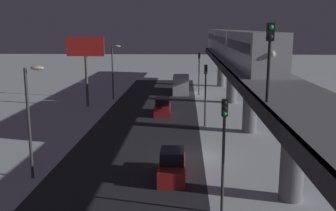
% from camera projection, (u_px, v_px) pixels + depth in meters
% --- Properties ---
extents(ground_plane, '(240.00, 240.00, 0.00)m').
position_uv_depth(ground_plane, '(189.00, 156.00, 30.75)').
color(ground_plane, silver).
extents(avenue_asphalt, '(11.00, 91.10, 0.01)m').
position_uv_depth(avenue_asphalt, '(134.00, 155.00, 30.94)').
color(avenue_asphalt, '#28282D').
rests_on(avenue_asphalt, ground_plane).
extents(elevated_railway, '(5.00, 91.10, 6.29)m').
position_uv_depth(elevated_railway, '(267.00, 89.00, 29.42)').
color(elevated_railway, slate).
rests_on(elevated_railway, ground_plane).
extents(subway_train, '(2.94, 55.47, 3.40)m').
position_uv_depth(subway_train, '(230.00, 42.00, 55.15)').
color(subway_train, '#B7BABF').
rests_on(subway_train, elevated_railway).
extents(rail_signal, '(0.36, 0.41, 4.00)m').
position_uv_depth(rail_signal, '(270.00, 49.00, 19.28)').
color(rail_signal, black).
rests_on(rail_signal, elevated_railway).
extents(sedan_red, '(1.91, 4.42, 1.97)m').
position_uv_depth(sedan_red, '(163.00, 108.00, 45.61)').
color(sedan_red, '#A51E1E').
rests_on(sedan_red, ground_plane).
extents(sedan_red_2, '(1.80, 4.37, 1.97)m').
position_uv_depth(sedan_red_2, '(172.00, 166.00, 26.24)').
color(sedan_red_2, '#A51E1E').
rests_on(sedan_red_2, ground_plane).
extents(box_truck, '(2.40, 7.40, 2.80)m').
position_uv_depth(box_truck, '(181.00, 84.00, 60.65)').
color(box_truck, black).
rests_on(box_truck, ground_plane).
extents(traffic_light_near, '(0.32, 0.44, 6.40)m').
position_uv_depth(traffic_light_near, '(224.00, 140.00, 20.46)').
color(traffic_light_near, '#2D2D2D').
rests_on(traffic_light_near, ground_plane).
extents(traffic_light_mid, '(0.32, 0.44, 6.40)m').
position_uv_depth(traffic_light_mid, '(206.00, 86.00, 39.13)').
color(traffic_light_mid, '#2D2D2D').
rests_on(traffic_light_mid, ground_plane).
extents(traffic_light_far, '(0.32, 0.44, 6.40)m').
position_uv_depth(traffic_light_far, '(199.00, 68.00, 57.81)').
color(traffic_light_far, '#2D2D2D').
rests_on(traffic_light_far, ground_plane).
extents(commercial_billboard, '(4.80, 0.36, 8.90)m').
position_uv_depth(commercial_billboard, '(86.00, 54.00, 48.97)').
color(commercial_billboard, '#4C4C51').
rests_on(commercial_billboard, ground_plane).
extents(street_lamp_near, '(1.35, 0.44, 7.65)m').
position_uv_depth(street_lamp_near, '(31.00, 109.00, 25.36)').
color(street_lamp_near, '#38383D').
rests_on(street_lamp_near, ground_plane).
extents(street_lamp_far, '(1.35, 0.44, 7.65)m').
position_uv_depth(street_lamp_far, '(114.00, 65.00, 54.74)').
color(street_lamp_far, '#38383D').
rests_on(street_lamp_far, ground_plane).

